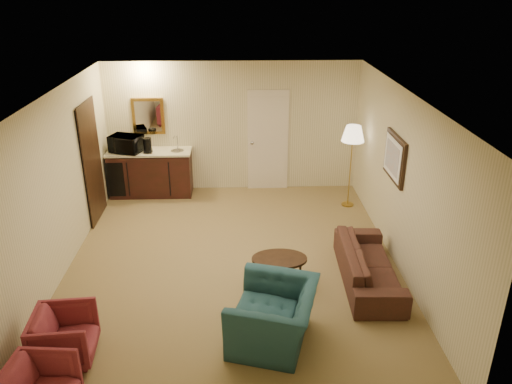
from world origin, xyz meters
TOP-DOWN VIEW (x-y plane):
  - ground at (0.00, 0.00)m, footprint 6.00×6.00m
  - room_walls at (-0.10, 0.77)m, footprint 5.02×6.01m
  - wetbar_cabinet at (-1.65, 2.72)m, footprint 1.64×0.58m
  - sofa at (1.95, -0.56)m, footprint 0.62×1.89m
  - teal_armchair at (0.50, -1.79)m, footprint 0.99×1.25m
  - rose_chair_near at (-1.90, -2.00)m, footprint 0.67×0.70m
  - coffee_table at (0.66, -0.61)m, footprint 0.91×0.75m
  - floor_lamp at (2.20, 2.05)m, footprint 0.54×0.54m
  - waste_bin at (-1.00, 2.65)m, footprint 0.32×0.32m
  - microwave at (-2.07, 2.68)m, footprint 0.67×0.51m
  - coffee_maker at (-1.65, 2.62)m, footprint 0.16×0.16m

SIDE VIEW (x-z plane):
  - ground at x=0.00m, z-range 0.00..0.00m
  - waste_bin at x=-1.00m, z-range 0.00..0.33m
  - coffee_table at x=0.66m, z-range 0.00..0.45m
  - rose_chair_near at x=-1.90m, z-range 0.00..0.68m
  - sofa at x=1.95m, z-range 0.00..0.73m
  - wetbar_cabinet at x=-1.65m, z-range 0.00..0.92m
  - teal_armchair at x=0.50m, z-range 0.00..0.96m
  - floor_lamp at x=2.20m, z-range 0.00..1.59m
  - coffee_maker at x=-1.65m, z-range 0.92..1.21m
  - microwave at x=-2.07m, z-range 0.92..1.33m
  - room_walls at x=-0.10m, z-range 0.41..3.02m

